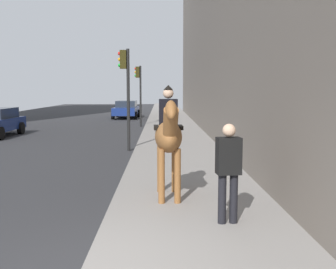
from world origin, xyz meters
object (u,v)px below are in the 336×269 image
object	(u,v)px
mounted_horse_near	(169,135)
pedestrian_greeting	(228,167)
traffic_light_near_curb	(126,83)
car_mid_lane	(126,109)
traffic_light_far_curb	(139,86)

from	to	relation	value
mounted_horse_near	pedestrian_greeting	bearing A→B (deg)	29.53
mounted_horse_near	pedestrian_greeting	world-z (taller)	mounted_horse_near
mounted_horse_near	traffic_light_near_curb	bearing A→B (deg)	-170.30
car_mid_lane	traffic_light_far_curb	distance (m)	7.98
traffic_light_near_curb	traffic_light_far_curb	size ratio (longest dim) A/B	1.01
traffic_light_far_curb	car_mid_lane	bearing A→B (deg)	11.11
car_mid_lane	traffic_light_far_curb	world-z (taller)	traffic_light_far_curb
pedestrian_greeting	traffic_light_near_curb	distance (m)	9.33
pedestrian_greeting	car_mid_lane	distance (m)	27.02
pedestrian_greeting	traffic_light_far_curb	world-z (taller)	traffic_light_far_curb
pedestrian_greeting	car_mid_lane	size ratio (longest dim) A/B	0.37
car_mid_lane	traffic_light_near_curb	distance (m)	18.02
mounted_horse_near	car_mid_lane	xyz separation A→B (m)	(25.12, 3.05, -0.70)
pedestrian_greeting	traffic_light_far_curb	xyz separation A→B (m)	(19.10, 2.53, 1.49)
mounted_horse_near	traffic_light_near_curb	world-z (taller)	traffic_light_near_curb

